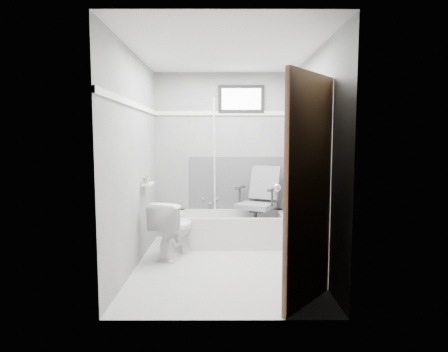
{
  "coord_description": "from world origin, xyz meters",
  "views": [
    {
      "loc": [
        -0.01,
        -4.17,
        1.44
      ],
      "look_at": [
        0.0,
        0.35,
        1.0
      ],
      "focal_mm": 30.0,
      "sensor_mm": 36.0,
      "label": 1
    }
  ],
  "objects_px": {
    "soap_bottle_a": "(146,179)",
    "soap_bottle_b": "(148,179)",
    "door": "(350,196)",
    "office_chair": "(256,200)",
    "toilet": "(174,229)",
    "bathtub": "(231,229)"
  },
  "relations": [
    {
      "from": "soap_bottle_b",
      "to": "toilet",
      "type": "bearing_deg",
      "value": -13.18
    },
    {
      "from": "bathtub",
      "to": "door",
      "type": "bearing_deg",
      "value": -68.24
    },
    {
      "from": "soap_bottle_a",
      "to": "soap_bottle_b",
      "type": "bearing_deg",
      "value": 90.0
    },
    {
      "from": "toilet",
      "to": "soap_bottle_b",
      "type": "xyz_separation_m",
      "value": [
        -0.32,
        0.07,
        0.62
      ]
    },
    {
      "from": "toilet",
      "to": "soap_bottle_b",
      "type": "height_order",
      "value": "soap_bottle_b"
    },
    {
      "from": "bathtub",
      "to": "door",
      "type": "xyz_separation_m",
      "value": [
        0.88,
        -2.21,
        0.79
      ]
    },
    {
      "from": "bathtub",
      "to": "toilet",
      "type": "height_order",
      "value": "toilet"
    },
    {
      "from": "bathtub",
      "to": "office_chair",
      "type": "distance_m",
      "value": 0.52
    },
    {
      "from": "toilet",
      "to": "bathtub",
      "type": "bearing_deg",
      "value": -123.17
    },
    {
      "from": "office_chair",
      "to": "soap_bottle_a",
      "type": "relative_size",
      "value": 8.76
    },
    {
      "from": "door",
      "to": "soap_bottle_b",
      "type": "bearing_deg",
      "value": 138.18
    },
    {
      "from": "door",
      "to": "soap_bottle_b",
      "type": "height_order",
      "value": "door"
    },
    {
      "from": "door",
      "to": "office_chair",
      "type": "bearing_deg",
      "value": 103.41
    },
    {
      "from": "bathtub",
      "to": "soap_bottle_a",
      "type": "xyz_separation_m",
      "value": [
        -1.04,
        -0.63,
        0.76
      ]
    },
    {
      "from": "soap_bottle_b",
      "to": "soap_bottle_a",
      "type": "bearing_deg",
      "value": -90.0
    },
    {
      "from": "bathtub",
      "to": "office_chair",
      "type": "xyz_separation_m",
      "value": [
        0.34,
        0.05,
        0.39
      ]
    },
    {
      "from": "toilet",
      "to": "door",
      "type": "xyz_separation_m",
      "value": [
        1.6,
        -1.64,
        0.66
      ]
    },
    {
      "from": "toilet",
      "to": "door",
      "type": "bearing_deg",
      "value": 152.77
    },
    {
      "from": "office_chair",
      "to": "soap_bottle_a",
      "type": "bearing_deg",
      "value": -126.59
    },
    {
      "from": "bathtub",
      "to": "soap_bottle_b",
      "type": "bearing_deg",
      "value": -154.63
    },
    {
      "from": "soap_bottle_a",
      "to": "soap_bottle_b",
      "type": "relative_size",
      "value": 1.28
    },
    {
      "from": "office_chair",
      "to": "soap_bottle_b",
      "type": "distance_m",
      "value": 1.53
    }
  ]
}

